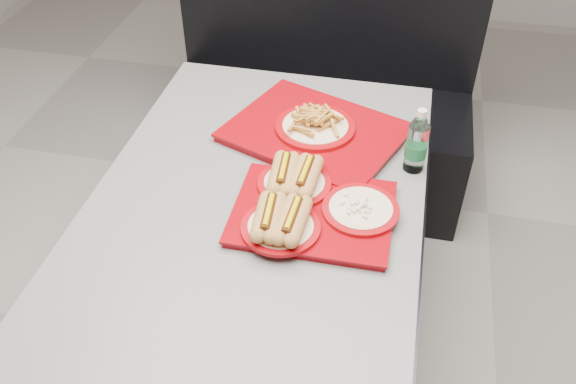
% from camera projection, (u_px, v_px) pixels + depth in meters
% --- Properties ---
extents(ground, '(6.00, 6.00, 0.00)m').
position_uv_depth(ground, '(262.00, 362.00, 2.14)').
color(ground, gray).
rests_on(ground, ground).
extents(diner_table, '(0.92, 1.42, 0.75)m').
position_uv_depth(diner_table, '(257.00, 245.00, 1.76)').
color(diner_table, black).
rests_on(diner_table, ground).
extents(booth_bench, '(1.30, 0.57, 1.35)m').
position_uv_depth(booth_bench, '(320.00, 100.00, 2.69)').
color(booth_bench, black).
rests_on(booth_bench, ground).
extents(tray_near, '(0.43, 0.38, 0.09)m').
position_uv_depth(tray_near, '(307.00, 206.00, 1.59)').
color(tray_near, maroon).
rests_on(tray_near, diner_table).
extents(tray_far, '(0.61, 0.55, 0.10)m').
position_uv_depth(tray_far, '(315.00, 129.00, 1.86)').
color(tray_far, maroon).
rests_on(tray_far, diner_table).
extents(water_bottle, '(0.06, 0.06, 0.20)m').
position_uv_depth(water_bottle, '(417.00, 144.00, 1.71)').
color(water_bottle, silver).
rests_on(water_bottle, diner_table).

